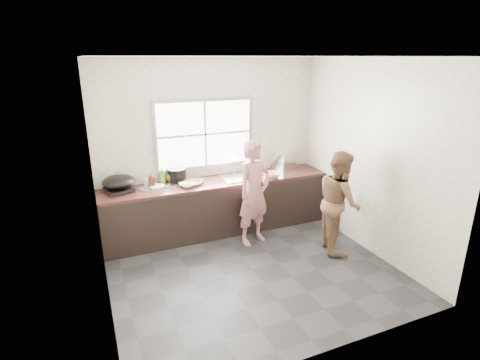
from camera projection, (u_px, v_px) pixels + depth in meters
name	position (u px, v px, depth m)	size (l,w,h in m)	color
floor	(252.00, 270.00, 4.98)	(3.60, 3.20, 0.01)	#29292C
ceiling	(255.00, 56.00, 4.14)	(3.60, 3.20, 0.01)	silver
wall_back	(211.00, 146.00, 5.96)	(3.60, 0.01, 2.70)	beige
wall_left	(96.00, 193.00, 3.89)	(0.01, 3.20, 2.70)	silver
wall_right	(370.00, 158.00, 5.23)	(0.01, 3.20, 2.70)	beige
wall_front	(334.00, 224.00, 3.16)	(3.60, 0.01, 2.70)	silver
cabinet	(219.00, 207.00, 5.98)	(3.60, 0.62, 0.82)	black
countertop	(218.00, 182.00, 5.85)	(3.60, 0.64, 0.04)	#3A1D17
sink	(239.00, 178.00, 5.97)	(0.55, 0.45, 0.02)	silver
faucet	(234.00, 166.00, 6.10)	(0.02, 0.02, 0.30)	silver
window_frame	(205.00, 134.00, 5.85)	(1.60, 0.05, 1.10)	#9EA0A5
window_glazing	(205.00, 134.00, 5.83)	(1.50, 0.01, 1.00)	white
woman	(254.00, 196.00, 5.53)	(0.54, 0.35, 1.47)	#B96F71
person_side	(339.00, 202.00, 5.32)	(0.72, 0.56, 1.48)	brown
cutting_board	(190.00, 183.00, 5.68)	(0.38, 0.38, 0.04)	black
cleaver	(195.00, 179.00, 5.75)	(0.23, 0.11, 0.01)	#ACAEB2
bowl_mince	(187.00, 185.00, 5.54)	(0.22, 0.22, 0.05)	white
bowl_crabs	(272.00, 175.00, 5.99)	(0.20, 0.20, 0.06)	silver
bowl_held	(246.00, 180.00, 5.79)	(0.18, 0.18, 0.06)	white
black_pot	(177.00, 175.00, 5.79)	(0.28, 0.28, 0.20)	black
plate_food	(157.00, 186.00, 5.57)	(0.23, 0.23, 0.02)	white
bottle_green	(162.00, 174.00, 5.69)	(0.10, 0.10, 0.27)	#4E8F2E
bottle_brown_tall	(151.00, 181.00, 5.55)	(0.08, 0.08, 0.18)	#421F10
bottle_brown_short	(170.00, 176.00, 5.75)	(0.13, 0.13, 0.17)	#4B2A12
glass_jar	(146.00, 182.00, 5.62)	(0.07, 0.07, 0.10)	white
burner	(119.00, 190.00, 5.35)	(0.35, 0.35, 0.05)	black
wok	(119.00, 182.00, 5.32)	(0.46, 0.46, 0.17)	black
dish_rack	(284.00, 159.00, 6.47)	(0.39, 0.28, 0.30)	white
pot_lid_left	(147.00, 188.00, 5.47)	(0.23, 0.23, 0.01)	silver
pot_lid_right	(165.00, 185.00, 5.62)	(0.28, 0.28, 0.01)	silver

